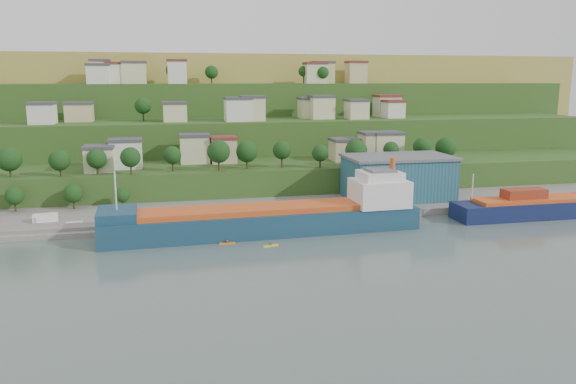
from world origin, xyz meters
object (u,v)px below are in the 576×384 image
object	(u,v)px
cargo_ship_near	(274,220)
caravan	(46,219)
kayak_orange	(227,243)
cargo_ship_far	(561,206)
warehouse	(398,177)

from	to	relation	value
cargo_ship_near	caravan	bearing A→B (deg)	162.41
caravan	kayak_orange	distance (m)	48.34
cargo_ship_far	caravan	bearing A→B (deg)	173.75
cargo_ship_near	kayak_orange	bearing A→B (deg)	-152.40
cargo_ship_far	caravan	xyz separation A→B (m)	(-135.57, 15.26, 0.08)
cargo_ship_far	kayak_orange	distance (m)	93.18
caravan	cargo_ship_near	bearing A→B (deg)	-23.37
cargo_ship_near	warehouse	distance (m)	47.83
cargo_ship_far	kayak_orange	world-z (taller)	cargo_ship_far
cargo_ship_near	cargo_ship_far	bearing A→B (deg)	-1.48
cargo_ship_far	warehouse	xyz separation A→B (m)	(-38.68, 22.12, 5.95)
cargo_ship_near	kayak_orange	distance (m)	14.40
caravan	kayak_orange	size ratio (longest dim) A/B	1.60
warehouse	kayak_orange	distance (m)	62.18
cargo_ship_near	warehouse	bearing A→B (deg)	26.48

